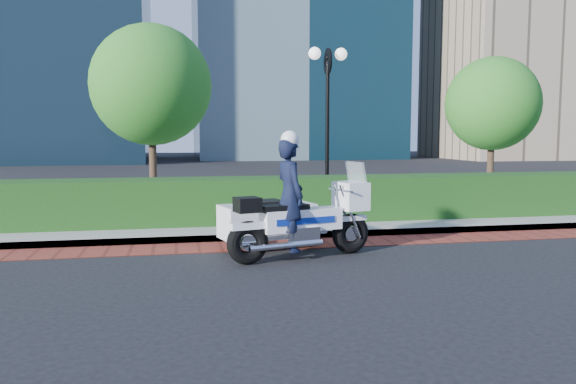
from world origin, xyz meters
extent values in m
plane|color=black|center=(0.00, 0.00, 0.00)|extent=(120.00, 120.00, 0.00)
cube|color=maroon|center=(0.00, 1.50, 0.01)|extent=(60.00, 1.00, 0.01)
cube|color=gray|center=(0.00, 6.00, 0.07)|extent=(60.00, 8.00, 0.15)
cube|color=black|center=(0.00, 3.60, 0.65)|extent=(18.00, 1.20, 1.00)
cylinder|color=black|center=(1.00, 5.20, 0.30)|extent=(0.30, 0.30, 0.30)
cylinder|color=black|center=(1.00, 5.20, 2.15)|extent=(0.10, 0.10, 3.70)
cylinder|color=black|center=(1.00, 5.20, 4.00)|extent=(0.04, 0.70, 0.70)
sphere|color=white|center=(0.65, 5.20, 4.20)|extent=(0.32, 0.32, 0.32)
sphere|color=white|center=(1.35, 5.20, 4.20)|extent=(0.32, 0.32, 0.32)
cylinder|color=#332319|center=(-3.50, 6.50, 1.23)|extent=(0.20, 0.20, 2.17)
sphere|color=#206318|center=(-3.50, 6.50, 3.44)|extent=(3.20, 3.20, 3.20)
cylinder|color=#332319|center=(6.50, 6.50, 1.11)|extent=(0.20, 0.20, 1.92)
sphere|color=#206318|center=(6.50, 6.50, 3.05)|extent=(2.80, 2.80, 2.80)
cube|color=gray|center=(28.00, 38.00, 14.00)|extent=(14.00, 12.00, 28.00)
torus|color=black|center=(-1.77, -0.03, 0.36)|extent=(0.76, 0.40, 0.73)
torus|color=black|center=(0.15, 0.48, 0.36)|extent=(0.76, 0.40, 0.73)
cube|color=white|center=(-0.81, 0.23, 0.68)|extent=(1.47, 0.71, 0.37)
cube|color=silver|center=(-0.86, 0.21, 0.42)|extent=(0.70, 0.58, 0.31)
cube|color=white|center=(0.15, 0.48, 1.04)|extent=(0.58, 0.70, 0.49)
cube|color=silver|center=(0.25, 0.51, 1.43)|extent=(0.27, 0.57, 0.44)
cube|color=black|center=(-1.13, 0.14, 0.90)|extent=(0.88, 0.53, 0.11)
cube|color=black|center=(-1.77, -0.03, 0.99)|extent=(0.46, 0.44, 0.24)
cube|color=white|center=(-1.26, 1.07, 0.55)|extent=(1.84, 1.18, 0.60)
cube|color=black|center=(-1.37, 1.04, 0.88)|extent=(0.88, 0.73, 0.09)
torus|color=black|center=(-1.50, 1.55, 0.27)|extent=(0.58, 0.31, 0.55)
imported|color=black|center=(-1.02, 0.17, 1.11)|extent=(0.62, 0.78, 1.90)
sphere|color=white|center=(-1.02, 0.17, 2.04)|extent=(0.31, 0.31, 0.31)
camera|label=1|loc=(-2.89, -9.02, 2.12)|focal=35.00mm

